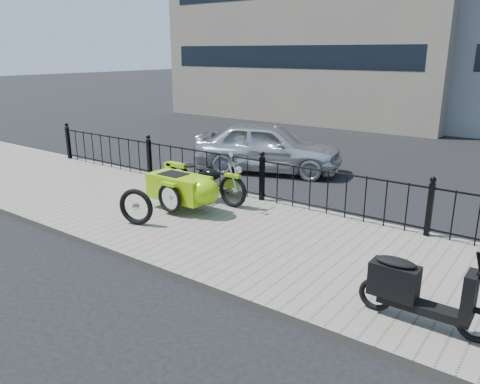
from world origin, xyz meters
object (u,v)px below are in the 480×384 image
Objects in this scene: scooter at (415,290)px; motorcycle_sidecar at (190,187)px; spare_tire at (136,207)px; sedan_car at (268,147)px.

motorcycle_sidecar is at bearing 162.41° from scooter.
sedan_car is (-0.50, 5.29, 0.22)m from spare_tire.
spare_tire is (-0.20, -1.28, -0.13)m from motorcycle_sidecar.
motorcycle_sidecar reaches higher than spare_tire.
sedan_car is at bearing 135.45° from scooter.
scooter is (4.97, -1.58, -0.06)m from motorcycle_sidecar.
scooter is 7.96m from sedan_car.
sedan_car reaches higher than motorcycle_sidecar.
spare_tire is at bearing -99.04° from motorcycle_sidecar.
motorcycle_sidecar is 1.44× the size of scooter.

